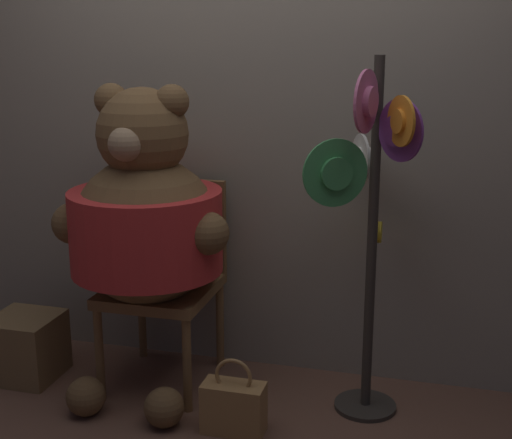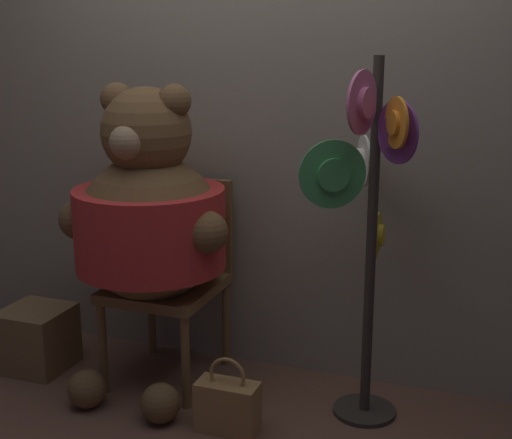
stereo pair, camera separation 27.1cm
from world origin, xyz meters
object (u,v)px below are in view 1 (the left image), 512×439
(chair, at_px, (167,273))
(teddy_bear, at_px, (145,221))
(handbag_on_ground, at_px, (234,406))
(hat_display_rack, at_px, (369,205))

(chair, relative_size, teddy_bear, 0.67)
(teddy_bear, bearing_deg, handbag_on_ground, -28.08)
(chair, bearing_deg, handbag_on_ground, -43.18)
(teddy_bear, distance_m, handbag_on_ground, 0.90)
(hat_display_rack, bearing_deg, handbag_on_ground, -147.28)
(chair, distance_m, handbag_on_ground, 0.76)
(teddy_bear, relative_size, handbag_on_ground, 4.27)
(teddy_bear, xyz_separation_m, hat_display_rack, (0.99, 0.06, 0.12))
(hat_display_rack, bearing_deg, chair, 173.47)
(teddy_bear, distance_m, hat_display_rack, 1.00)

